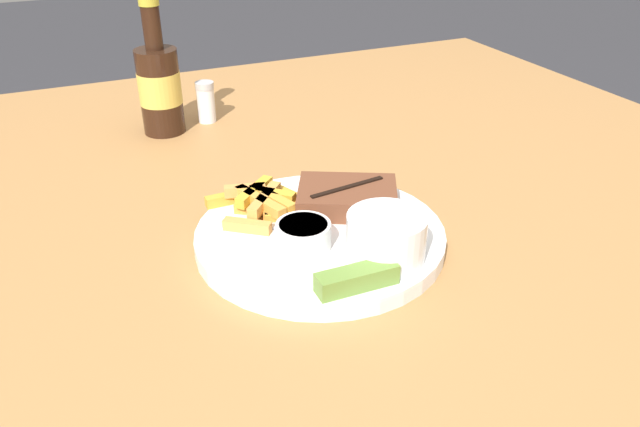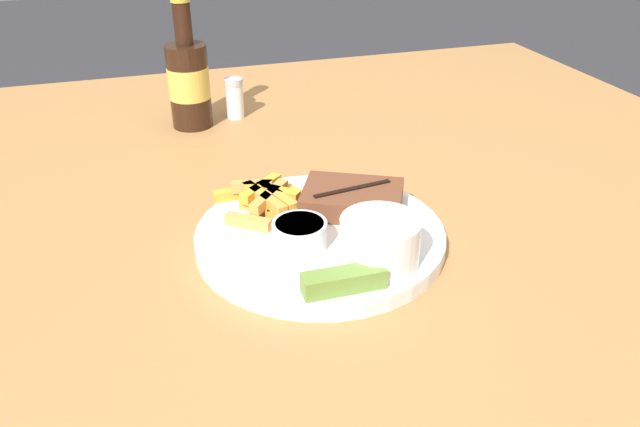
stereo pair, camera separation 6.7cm
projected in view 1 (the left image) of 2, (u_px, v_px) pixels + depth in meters
The scene contains 10 objects.
dining_table at pixel (320, 291), 0.72m from camera, with size 1.38×1.39×0.75m.
dinner_plate at pixel (320, 237), 0.68m from camera, with size 0.27×0.27×0.02m.
steak_portion at pixel (347, 197), 0.71m from camera, with size 0.14×0.12×0.03m.
fries_pile at pixel (271, 204), 0.71m from camera, with size 0.13×0.11×0.02m.
coleslaw_cup at pixel (386, 235), 0.61m from camera, with size 0.08×0.08×0.05m.
dipping_sauce_cup at pixel (303, 234), 0.64m from camera, with size 0.06×0.06×0.03m.
pickle_spear at pixel (357, 278), 0.58m from camera, with size 0.08×0.02×0.02m.
fork_utensil at pixel (256, 225), 0.68m from camera, with size 0.12×0.08×0.00m.
beer_bottle at pixel (160, 86), 0.93m from camera, with size 0.06×0.06×0.21m.
salt_shaker at pixel (206, 102), 0.99m from camera, with size 0.03×0.03×0.07m.
Camera 1 is at (-0.24, -0.53, 1.12)m, focal length 35.00 mm.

